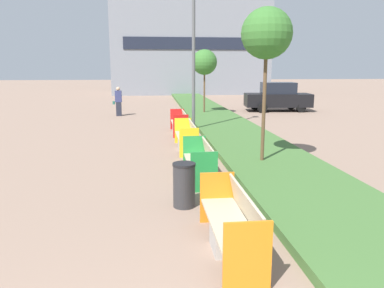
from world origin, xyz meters
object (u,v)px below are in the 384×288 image
object	(u,v)px
bench_green_frame	(200,165)
bench_yellow_frame	(187,139)
pedestrian_walking	(118,101)
sapling_tree_near	(267,34)
bench_orange_frame	(232,228)
litter_bin	(184,185)
street_lamp_post	(194,25)
parked_car_distant	(278,97)
sapling_tree_far	(204,62)
bench_red_frame	(180,125)

from	to	relation	value
bench_green_frame	bench_yellow_frame	bearing A→B (deg)	89.93
pedestrian_walking	sapling_tree_near	bearing A→B (deg)	-67.32
bench_orange_frame	litter_bin	world-z (taller)	bench_orange_frame
bench_orange_frame	street_lamp_post	distance (m)	11.57
bench_yellow_frame	pedestrian_walking	bearing A→B (deg)	107.97
sapling_tree_near	bench_green_frame	bearing A→B (deg)	-150.10
parked_car_distant	sapling_tree_far	bearing A→B (deg)	-156.51
bench_orange_frame	pedestrian_walking	xyz separation A→B (m)	(-3.13, 17.01, 0.49)
bench_green_frame	bench_yellow_frame	world-z (taller)	same
bench_red_frame	sapling_tree_far	distance (m)	7.05
street_lamp_post	pedestrian_walking	size ratio (longest dim) A/B	4.84
bench_orange_frame	street_lamp_post	bearing A→B (deg)	86.76
bench_orange_frame	parked_car_distant	bearing A→B (deg)	69.26
sapling_tree_near	bench_orange_frame	bearing A→B (deg)	-111.58
bench_red_frame	pedestrian_walking	xyz separation A→B (m)	(-3.13, 6.32, 0.49)
bench_orange_frame	parked_car_distant	xyz separation A→B (m)	(7.00, 18.47, 0.54)
litter_bin	parked_car_distant	distance (m)	18.18
litter_bin	pedestrian_walking	world-z (taller)	pedestrian_walking
sapling_tree_near	street_lamp_post	bearing A→B (deg)	102.67
bench_yellow_frame	sapling_tree_near	distance (m)	4.54
street_lamp_post	bench_yellow_frame	bearing A→B (deg)	-100.06
bench_red_frame	sapling_tree_near	xyz separation A→B (m)	(1.94, -5.79, 3.30)
sapling_tree_near	pedestrian_walking	xyz separation A→B (m)	(-5.06, 12.11, -2.80)
pedestrian_walking	sapling_tree_far	bearing A→B (deg)	-1.35
litter_bin	street_lamp_post	size ratio (longest dim) A/B	0.11
litter_bin	bench_orange_frame	bearing A→B (deg)	-73.77
bench_orange_frame	bench_yellow_frame	world-z (taller)	same
litter_bin	sapling_tree_far	size ratio (longest dim) A/B	0.24
pedestrian_walking	street_lamp_post	bearing A→B (deg)	-59.00
bench_green_frame	parked_car_distant	size ratio (longest dim) A/B	0.46
bench_red_frame	parked_car_distant	xyz separation A→B (m)	(7.00, 7.79, 0.54)
bench_red_frame	sapling_tree_near	distance (m)	6.94
street_lamp_post	parked_car_distant	xyz separation A→B (m)	(6.38, 7.69, -3.59)
pedestrian_walking	bench_red_frame	bearing A→B (deg)	-63.69
parked_car_distant	bench_green_frame	bearing A→B (deg)	-109.36
bench_yellow_frame	sapling_tree_far	xyz separation A→B (m)	(1.93, 9.53, 2.72)
bench_red_frame	parked_car_distant	world-z (taller)	parked_car_distant
bench_orange_frame	parked_car_distant	distance (m)	19.76
bench_green_frame	street_lamp_post	distance (m)	8.16
litter_bin	pedestrian_walking	bearing A→B (deg)	99.65
bench_green_frame	litter_bin	size ratio (longest dim) A/B	2.23
bench_red_frame	parked_car_distant	distance (m)	10.48
bench_yellow_frame	litter_bin	bearing A→B (deg)	-95.98
bench_yellow_frame	parked_car_distant	size ratio (longest dim) A/B	0.55
bench_orange_frame	sapling_tree_near	xyz separation A→B (m)	(1.93, 4.89, 3.29)
bench_orange_frame	sapling_tree_near	size ratio (longest dim) A/B	0.51
street_lamp_post	pedestrian_walking	xyz separation A→B (m)	(-3.74, 6.22, -3.64)
bench_yellow_frame	street_lamp_post	xyz separation A→B (m)	(0.61, 3.43, 4.13)
bench_yellow_frame	sapling_tree_near	xyz separation A→B (m)	(1.93, -2.46, 3.29)
bench_yellow_frame	parked_car_distant	world-z (taller)	parked_car_distant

